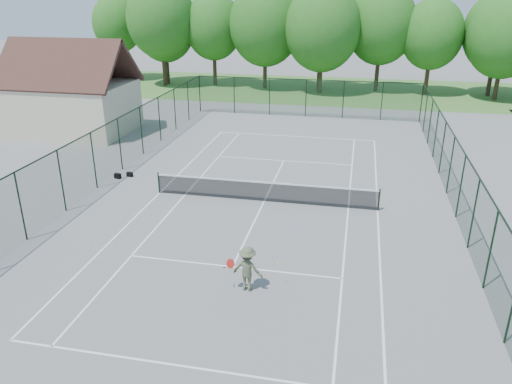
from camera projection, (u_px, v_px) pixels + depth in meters
ground at (264, 201)px, 24.68m from camera, size 140.00×140.00×0.00m
grass_far at (318, 89)px, 51.86m from camera, size 80.00×16.00×0.01m
court_lines at (264, 201)px, 24.68m from camera, size 11.05×23.85×0.01m
tennis_net at (264, 191)px, 24.46m from camera, size 11.08×0.08×1.10m
fence_enclosure at (264, 172)px, 24.09m from camera, size 18.05×36.05×3.02m
utility_building at (71, 89)px, 35.56m from camera, size 8.60×6.27×6.63m
tree_line_far at (321, 29)px, 49.59m from camera, size 39.40×6.40×9.70m
sports_bag_a at (118, 176)px, 27.61m from camera, size 0.39×0.28×0.28m
sports_bag_b at (130, 174)px, 27.88m from camera, size 0.36×0.27×0.25m
tennis_player at (247, 269)px, 17.17m from camera, size 1.88×0.80×1.65m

